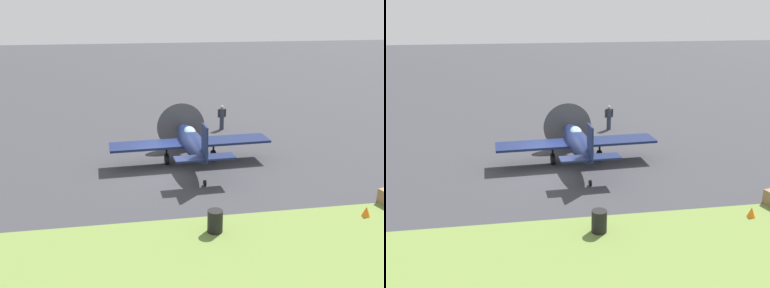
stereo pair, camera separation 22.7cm
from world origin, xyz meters
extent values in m
plane|color=#38383D|center=(0.00, 0.00, 0.00)|extent=(160.00, 160.00, 0.00)
ellipsoid|color=#141E47|center=(1.60, 0.28, 1.33)|extent=(1.41, 6.29, 1.14)
cube|color=#141E47|center=(1.58, 0.65, 1.19)|extent=(8.87, 1.94, 0.13)
cube|color=#141E47|center=(1.72, -2.56, 2.16)|extent=(0.14, 1.01, 1.74)
cube|color=#141E47|center=(1.72, -2.56, 1.42)|extent=(2.97, 0.95, 0.09)
cone|color=#B7B24C|center=(1.46, 3.63, 1.33)|extent=(0.61, 0.67, 0.59)
cylinder|color=#4C4C51|center=(1.46, 3.45, 1.33)|extent=(2.94, 0.16, 2.94)
ellipsoid|color=#8CB2C6|center=(1.58, 0.83, 1.73)|extent=(0.70, 1.31, 0.64)
cylinder|color=black|center=(0.25, 0.69, 0.31)|extent=(0.23, 0.63, 0.62)
cylinder|color=black|center=(0.25, 0.69, 0.75)|extent=(0.11, 0.11, 0.88)
cylinder|color=black|center=(2.91, 0.80, 0.31)|extent=(0.23, 0.63, 0.62)
cylinder|color=black|center=(2.91, 0.80, 0.75)|extent=(0.11, 0.11, 0.88)
cylinder|color=black|center=(1.73, -2.65, 0.15)|extent=(0.12, 0.30, 0.29)
cylinder|color=#2D3342|center=(4.90, 7.07, 0.44)|extent=(0.30, 0.30, 0.88)
cylinder|color=#2D3342|center=(4.90, 7.07, 1.19)|extent=(0.38, 0.38, 0.62)
sphere|color=tan|center=(4.90, 7.07, 1.61)|extent=(0.23, 0.23, 0.23)
cylinder|color=#2D3342|center=(4.64, 7.03, 1.19)|extent=(0.11, 0.11, 0.59)
cylinder|color=#2D3342|center=(5.15, 7.11, 1.19)|extent=(0.11, 0.11, 0.59)
cylinder|color=black|center=(1.22, -7.16, 0.45)|extent=(0.60, 0.60, 0.90)
cone|color=orange|center=(7.71, -6.97, 0.22)|extent=(0.36, 0.36, 0.44)
camera|label=1|loc=(-2.26, -22.05, 8.46)|focal=41.11mm
camera|label=2|loc=(-2.04, -22.08, 8.46)|focal=41.11mm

